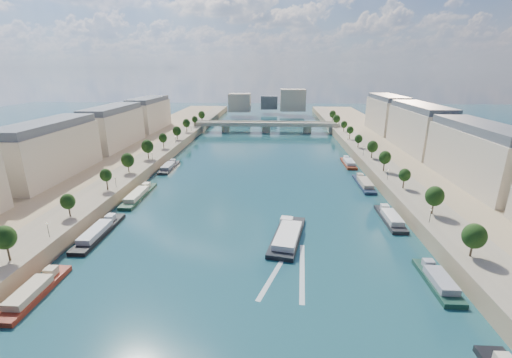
# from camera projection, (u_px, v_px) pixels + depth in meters

# --- Properties ---
(ground) EXTENTS (700.00, 700.00, 0.00)m
(ground) POSITION_uv_depth(u_px,v_px,m) (259.00, 178.00, 156.33)
(ground) COLOR #0D363B
(ground) RESTS_ON ground
(quay_left) EXTENTS (44.00, 520.00, 5.00)m
(quay_left) POSITION_uv_depth(u_px,v_px,m) (105.00, 170.00, 159.43)
(quay_left) COLOR #9E8460
(quay_left) RESTS_ON ground
(quay_right) EXTENTS (44.00, 520.00, 5.00)m
(quay_right) POSITION_uv_depth(u_px,v_px,m) (421.00, 176.00, 151.68)
(quay_right) COLOR #9E8460
(quay_right) RESTS_ON ground
(pave_left) EXTENTS (14.00, 520.00, 0.10)m
(pave_left) POSITION_uv_depth(u_px,v_px,m) (136.00, 166.00, 157.83)
(pave_left) COLOR gray
(pave_left) RESTS_ON quay_left
(pave_right) EXTENTS (14.00, 520.00, 0.10)m
(pave_right) POSITION_uv_depth(u_px,v_px,m) (387.00, 170.00, 151.70)
(pave_right) COLOR gray
(pave_right) RESTS_ON quay_right
(trees_left) EXTENTS (4.80, 268.80, 8.26)m
(trees_left) POSITION_uv_depth(u_px,v_px,m) (140.00, 153.00, 157.94)
(trees_left) COLOR #382B1E
(trees_left) RESTS_ON ground
(trees_right) EXTENTS (4.80, 268.80, 8.26)m
(trees_right) POSITION_uv_depth(u_px,v_px,m) (377.00, 152.00, 159.62)
(trees_right) COLOR #382B1E
(trees_right) RESTS_ON ground
(lamps_left) EXTENTS (0.36, 200.36, 4.28)m
(lamps_left) POSITION_uv_depth(u_px,v_px,m) (136.00, 166.00, 147.25)
(lamps_left) COLOR black
(lamps_left) RESTS_ON ground
(lamps_right) EXTENTS (0.36, 200.36, 4.28)m
(lamps_right) POSITION_uv_depth(u_px,v_px,m) (374.00, 161.00, 155.84)
(lamps_right) COLOR black
(lamps_right) RESTS_ON ground
(buildings_left) EXTENTS (16.00, 226.00, 23.20)m
(buildings_left) POSITION_uv_depth(u_px,v_px,m) (87.00, 136.00, 167.20)
(buildings_left) COLOR #C2B395
(buildings_left) RESTS_ON ground
(buildings_right) EXTENTS (16.00, 226.00, 23.20)m
(buildings_right) POSITION_uv_depth(u_px,v_px,m) (444.00, 140.00, 158.06)
(buildings_right) COLOR #C2B395
(buildings_right) RESTS_ON ground
(skyline) EXTENTS (79.00, 42.00, 22.00)m
(skyline) POSITION_uv_depth(u_px,v_px,m) (272.00, 101.00, 360.03)
(skyline) COLOR #C2B395
(skyline) RESTS_ON ground
(bridge) EXTENTS (112.00, 12.00, 8.15)m
(bridge) POSITION_uv_depth(u_px,v_px,m) (266.00, 126.00, 266.80)
(bridge) COLOR #C1B79E
(bridge) RESTS_ON ground
(tour_barge) EXTENTS (12.39, 27.09, 3.67)m
(tour_barge) POSITION_uv_depth(u_px,v_px,m) (287.00, 236.00, 100.62)
(tour_barge) COLOR black
(tour_barge) RESTS_ON ground
(wake) EXTENTS (12.57, 26.02, 0.04)m
(wake) POSITION_uv_depth(u_px,v_px,m) (289.00, 270.00, 85.11)
(wake) COLOR silver
(wake) RESTS_ON ground
(moored_barges_left) EXTENTS (5.00, 162.74, 3.60)m
(moored_barges_left) POSITION_uv_depth(u_px,v_px,m) (101.00, 231.00, 104.14)
(moored_barges_left) COLOR #1A263A
(moored_barges_left) RESTS_ON ground
(moored_barges_right) EXTENTS (5.00, 155.75, 3.60)m
(moored_barges_right) POSITION_uv_depth(u_px,v_px,m) (388.00, 216.00, 114.72)
(moored_barges_right) COLOR black
(moored_barges_right) RESTS_ON ground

